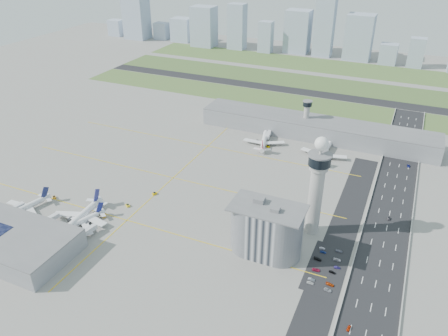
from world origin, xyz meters
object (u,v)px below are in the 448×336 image
at_px(airplane_near_a, 22,206).
at_px(car_hw_0, 349,328).
at_px(car_lot_1, 311,279).
at_px(car_lot_3, 318,259).
at_px(secondary_tower, 306,114).
at_px(tug_4, 268,146).
at_px(tug_1, 104,215).
at_px(car_lot_6, 328,290).
at_px(airplane_near_b, 79,214).
at_px(airplane_far_a, 264,138).
at_px(car_lot_11, 339,251).
at_px(car_lot_10, 337,260).
at_px(car_hw_1, 389,219).
at_px(car_lot_4, 323,252).
at_px(car_hw_4, 397,135).
at_px(car_lot_0, 310,283).
at_px(car_lot_7, 330,284).
at_px(jet_bridge_near_2, 78,239).
at_px(tug_2, 128,205).
at_px(jet_bridge_near_0, 5,215).
at_px(tug_5, 330,157).
at_px(car_hw_2, 409,166).
at_px(tug_0, 54,197).
at_px(jet_bridge_near_1, 40,227).
at_px(airplane_far_b, 324,149).
at_px(control_tower, 317,183).
at_px(jet_bridge_far_1, 324,143).
at_px(car_lot_9, 337,268).
at_px(airplane_near_c, 77,220).
at_px(car_lot_8, 332,272).
at_px(jet_bridge_far_0, 270,133).
at_px(car_lot_5, 322,248).
at_px(car_lot_2, 316,270).

bearing_deg(airplane_near_a, car_hw_0, 101.37).
height_order(car_lot_1, car_lot_3, car_lot_3).
distance_m(secondary_tower, tug_4, 49.51).
height_order(tug_1, car_lot_6, tug_1).
distance_m(airplane_near_b, car_lot_6, 158.98).
bearing_deg(airplane_far_a, car_lot_11, -157.88).
distance_m(car_lot_10, car_hw_1, 58.34).
relative_size(car_lot_4, car_hw_4, 1.05).
relative_size(car_lot_0, car_hw_0, 1.02).
bearing_deg(car_lot_7, secondary_tower, 27.04).
bearing_deg(car_lot_6, car_hw_1, -5.94).
bearing_deg(car_lot_11, jet_bridge_near_2, 107.48).
xyz_separation_m(jet_bridge_near_2, tug_2, (4.09, 44.65, -1.96)).
relative_size(jet_bridge_near_0, car_hw_0, 3.84).
relative_size(tug_5, car_hw_2, 0.78).
relative_size(secondary_tower, airplane_near_a, 0.80).
bearing_deg(jet_bridge_near_0, tug_0, -8.82).
bearing_deg(car_lot_1, tug_4, 23.68).
xyz_separation_m(car_lot_0, car_lot_10, (9.35, 24.42, -0.02)).
xyz_separation_m(car_lot_1, car_hw_0, (24.24, -24.97, 0.01)).
bearing_deg(car_hw_2, jet_bridge_near_1, -145.50).
xyz_separation_m(secondary_tower, airplane_far_b, (26.04, -38.05, -12.43)).
bearing_deg(control_tower, jet_bridge_far_1, 99.16).
relative_size(car_lot_7, car_lot_9, 1.25).
height_order(control_tower, car_hw_4, control_tower).
bearing_deg(airplane_near_b, airplane_near_c, 24.26).
bearing_deg(airplane_near_b, car_lot_11, 99.51).
xyz_separation_m(jet_bridge_near_1, car_hw_2, (204.83, 182.61, -2.25)).
bearing_deg(car_hw_0, car_lot_7, 127.56).
xyz_separation_m(car_lot_1, car_lot_8, (9.14, 10.22, 0.00)).
xyz_separation_m(jet_bridge_far_0, tug_4, (6.60, -22.88, -1.99)).
relative_size(airplane_far_a, car_lot_10, 9.81).
distance_m(control_tower, car_lot_5, 38.96).
height_order(airplane_near_b, car_hw_1, airplane_near_b).
distance_m(tug_0, tug_2, 54.54).
bearing_deg(car_lot_6, airplane_near_c, 103.08).
relative_size(jet_bridge_near_1, tug_1, 4.08).
xyz_separation_m(airplane_far_b, car_hw_4, (51.76, 67.33, -5.80)).
xyz_separation_m(jet_bridge_near_1, car_lot_5, (165.29, 54.04, -2.28)).
bearing_deg(car_lot_5, jet_bridge_near_0, 96.96).
distance_m(airplane_far_a, tug_4, 8.93).
distance_m(jet_bridge_far_0, car_hw_4, 115.91).
xyz_separation_m(control_tower, car_lot_1, (10.86, -43.12, -34.43)).
relative_size(jet_bridge_near_1, jet_bridge_far_0, 1.00).
relative_size(car_lot_1, car_lot_2, 0.84).
height_order(car_hw_2, car_hw_4, car_hw_2).
distance_m(airplane_near_b, airplane_far_a, 172.55).
xyz_separation_m(jet_bridge_near_2, tug_4, (61.60, 170.12, -1.99)).
relative_size(airplane_near_c, airplane_far_a, 0.87).
xyz_separation_m(car_lot_2, car_lot_6, (9.25, -12.56, -0.04)).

